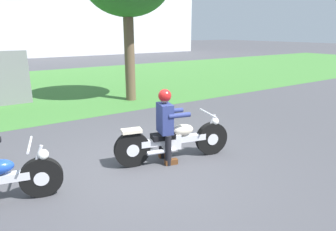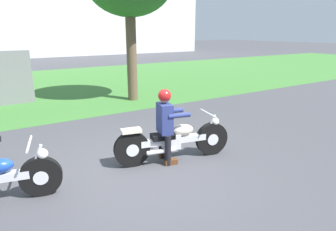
{
  "view_description": "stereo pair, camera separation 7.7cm",
  "coord_description": "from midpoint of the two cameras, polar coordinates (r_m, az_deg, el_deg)",
  "views": [
    {
      "loc": [
        -2.32,
        -4.22,
        2.42
      ],
      "look_at": [
        0.66,
        0.31,
        0.85
      ],
      "focal_mm": 31.27,
      "sensor_mm": 36.0,
      "label": 1
    },
    {
      "loc": [
        -2.26,
        -4.26,
        2.42
      ],
      "look_at": [
        0.66,
        0.31,
        0.85
      ],
      "focal_mm": 31.27,
      "sensor_mm": 36.0,
      "label": 2
    }
  ],
  "objects": [
    {
      "name": "grass_verge",
      "position": [
        14.43,
        -23.83,
        5.14
      ],
      "size": [
        60.0,
        12.0,
        0.01
      ],
      "primitive_type": "cube",
      "color": "#3D7533",
      "rests_on": "ground"
    },
    {
      "name": "rider_lead",
      "position": [
        5.43,
        -0.84,
        -0.91
      ],
      "size": [
        0.62,
        0.54,
        1.41
      ],
      "rotation": [
        0.0,
        0.0,
        -0.23
      ],
      "color": "black",
      "rests_on": "ground"
    },
    {
      "name": "ground",
      "position": [
        5.39,
        -4.52,
        -10.56
      ],
      "size": [
        120.0,
        120.0,
        0.0
      ],
      "primitive_type": "plane",
      "color": "#424247"
    },
    {
      "name": "motorcycle_lead",
      "position": [
        5.62,
        0.81,
        -4.87
      ],
      "size": [
        2.27,
        0.81,
        0.89
      ],
      "rotation": [
        0.0,
        0.0,
        -0.23
      ],
      "color": "black",
      "rests_on": "ground"
    }
  ]
}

